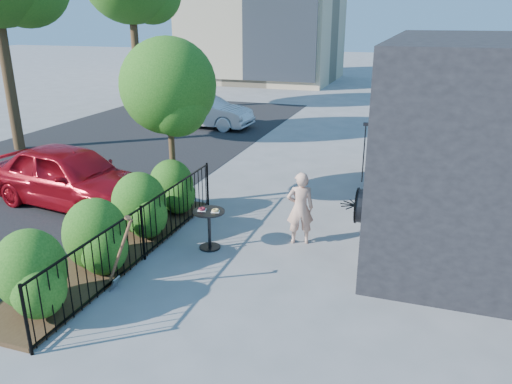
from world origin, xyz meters
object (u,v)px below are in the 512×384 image
(patio_tree, at_px, (170,92))
(car_silver, at_px, (205,111))
(cafe_table, at_px, (209,222))
(woman, at_px, (300,208))
(shovel, at_px, (119,258))
(car_red, at_px, (71,176))

(patio_tree, xyz_separation_m, car_silver, (-3.11, 8.67, -2.10))
(cafe_table, distance_m, woman, 1.84)
(cafe_table, distance_m, car_silver, 11.62)
(patio_tree, distance_m, shovel, 4.55)
(car_silver, bearing_deg, car_red, -173.01)
(patio_tree, xyz_separation_m, woman, (3.35, -1.07, -2.01))
(shovel, xyz_separation_m, car_silver, (-4.09, 12.57, 0.03))
(woman, height_order, car_silver, woman)
(cafe_table, relative_size, woman, 0.57)
(cafe_table, xyz_separation_m, car_red, (-4.15, 1.16, 0.20))
(shovel, bearing_deg, car_silver, 108.02)
(car_red, bearing_deg, shovel, -124.22)
(patio_tree, height_order, shovel, patio_tree)
(car_red, bearing_deg, patio_tree, -64.54)
(woman, distance_m, car_silver, 11.69)
(car_red, height_order, car_silver, car_red)
(cafe_table, relative_size, car_silver, 0.21)
(shovel, bearing_deg, car_red, 137.16)
(woman, xyz_separation_m, shovel, (-2.37, -2.83, -0.13))
(cafe_table, bearing_deg, car_silver, 114.55)
(patio_tree, bearing_deg, woman, -17.68)
(car_red, bearing_deg, woman, -84.66)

